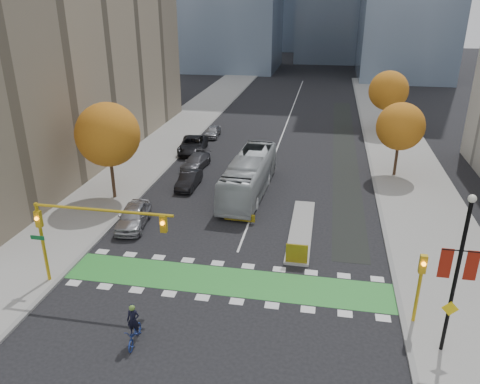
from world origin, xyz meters
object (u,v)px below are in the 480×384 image
at_px(parked_car_b, 189,180).
at_px(parked_car_c, 196,162).
at_px(bus, 249,175).
at_px(traffic_signal_west, 80,225).
at_px(banner_lamppost, 457,270).
at_px(tree_east_far, 389,91).
at_px(tree_east_near, 400,127).
at_px(tree_west, 108,135).
at_px(parked_car_d, 193,145).
at_px(parked_car_a, 133,216).
at_px(parked_car_e, 213,131).
at_px(traffic_signal_east, 420,279).
at_px(hazard_board, 297,254).
at_px(cyclist, 134,330).

relative_size(parked_car_b, parked_car_c, 0.92).
bearing_deg(bus, parked_car_b, 178.34).
relative_size(traffic_signal_west, banner_lamppost, 1.03).
distance_m(tree_east_far, bus, 26.69).
bearing_deg(traffic_signal_west, tree_east_near, 48.48).
relative_size(tree_west, parked_car_d, 1.37).
distance_m(tree_east_near, parked_car_c, 19.75).
xyz_separation_m(banner_lamppost, parked_car_c, (-18.75, 23.13, -3.93)).
height_order(parked_car_a, parked_car_e, parked_car_a).
distance_m(tree_west, parked_car_d, 14.75).
distance_m(bus, parked_car_d, 13.18).
xyz_separation_m(tree_west, traffic_signal_east, (22.50, -12.51, -2.88)).
bearing_deg(parked_car_b, parked_car_a, -102.62).
bearing_deg(parked_car_a, tree_east_near, 27.67).
height_order(hazard_board, parked_car_e, hazard_board).
height_order(banner_lamppost, parked_car_d, banner_lamppost).
bearing_deg(hazard_board, parked_car_e, 113.87).
height_order(tree_east_near, parked_car_b, tree_east_near).
xyz_separation_m(tree_east_far, parked_car_d, (-21.50, -12.37, -4.41)).
relative_size(hazard_board, traffic_signal_west, 0.16).
height_order(tree_west, parked_car_a, tree_west).
height_order(banner_lamppost, cyclist, banner_lamppost).
bearing_deg(traffic_signal_east, cyclist, -163.27).
distance_m(traffic_signal_east, parked_car_b, 23.53).
xyz_separation_m(tree_east_near, parked_car_d, (-21.00, 3.63, -4.03)).
xyz_separation_m(parked_car_c, parked_car_e, (-1.05, 11.37, -0.01)).
distance_m(traffic_signal_east, bus, 19.49).
distance_m(tree_east_far, parked_car_e, 22.13).
xyz_separation_m(traffic_signal_west, traffic_signal_east, (18.43, 0.00, -1.30)).
bearing_deg(tree_east_near, parked_car_e, 153.78).
bearing_deg(parked_car_d, cyclist, -87.11).
height_order(tree_west, tree_east_far, tree_west).
distance_m(parked_car_a, parked_car_d, 18.22).
xyz_separation_m(tree_east_near, cyclist, (-15.30, -26.66, -4.12)).
bearing_deg(parked_car_c, cyclist, -74.69).
relative_size(tree_east_near, parked_car_e, 1.80).
bearing_deg(tree_east_far, parked_car_d, -150.09).
height_order(traffic_signal_west, parked_car_d, traffic_signal_west).
height_order(traffic_signal_east, parked_car_a, traffic_signal_east).
height_order(traffic_signal_east, parked_car_c, traffic_signal_east).
bearing_deg(cyclist, bus, 77.52).
distance_m(bus, parked_car_a, 10.79).
xyz_separation_m(traffic_signal_east, bus, (-11.46, 15.73, -1.06)).
bearing_deg(tree_east_far, banner_lamppost, -91.41).
height_order(tree_east_near, parked_car_a, tree_east_near).
height_order(bus, parked_car_d, bus).
height_order(bus, parked_car_b, bus).
height_order(parked_car_b, parked_car_c, parked_car_b).
height_order(parked_car_c, parked_car_e, parked_car_c).
relative_size(traffic_signal_east, parked_car_d, 0.68).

